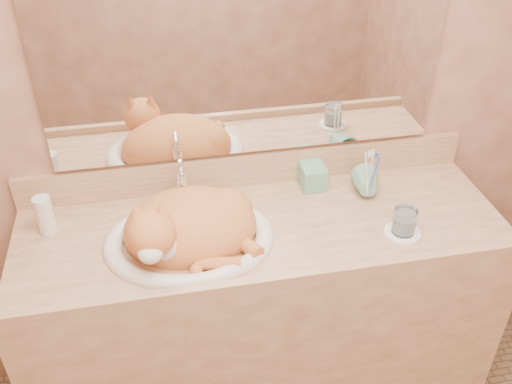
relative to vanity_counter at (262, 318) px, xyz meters
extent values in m
cube|color=brown|center=(0.00, 0.28, 0.82)|extent=(2.40, 0.02, 2.50)
cube|color=white|center=(0.00, 0.26, 0.97)|extent=(1.30, 0.02, 0.80)
imported|color=#6BAB90|center=(0.22, 0.15, 0.52)|extent=(0.09, 0.09, 0.19)
imported|color=#6BAB90|center=(0.38, 0.07, 0.47)|extent=(0.12, 0.12, 0.09)
cylinder|color=white|center=(0.43, -0.12, 0.43)|extent=(0.12, 0.12, 0.01)
cylinder|color=silver|center=(0.43, -0.12, 0.48)|extent=(0.07, 0.07, 0.09)
cylinder|color=white|center=(-0.68, 0.12, 0.49)|extent=(0.06, 0.06, 0.13)
camera|label=1|loc=(-0.31, -1.42, 1.59)|focal=40.00mm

